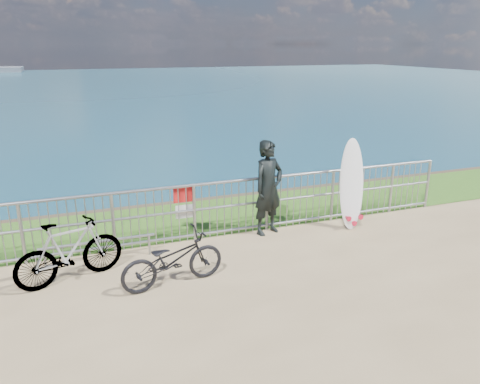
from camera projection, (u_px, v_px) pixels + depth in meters
name	position (u px, v px, depth m)	size (l,w,h in m)	color
grass_strip	(204.00, 217.00, 10.19)	(120.00, 120.00, 0.00)	#2B5A18
railing	(220.00, 208.00, 9.03)	(10.06, 0.10, 1.13)	gray
surfer	(268.00, 188.00, 9.10)	(0.68, 0.45, 1.87)	black
surfboard	(352.00, 187.00, 9.43)	(0.59, 0.56, 1.84)	white
bicycle_near	(173.00, 260.00, 7.22)	(0.57, 1.65, 0.87)	black
bicycle_far	(69.00, 251.00, 7.32)	(0.48, 1.71, 1.03)	black
bike_rack	(98.00, 244.00, 8.02)	(1.93, 0.05, 0.40)	gray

